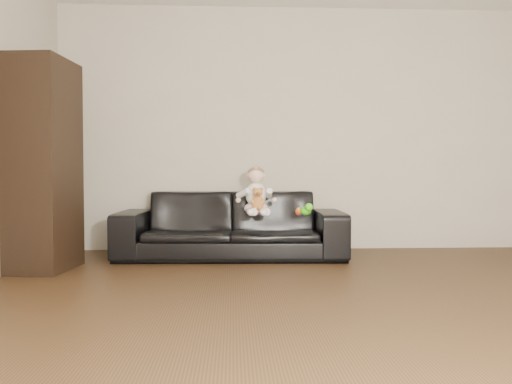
{
  "coord_description": "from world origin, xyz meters",
  "views": [
    {
      "loc": [
        -0.66,
        -2.63,
        0.81
      ],
      "look_at": [
        -0.44,
        2.14,
        0.64
      ],
      "focal_mm": 35.0,
      "sensor_mm": 36.0,
      "label": 1
    }
  ],
  "objects_px": {
    "cabinet": "(43,165)",
    "toy_blue_disc": "(301,214)",
    "sofa": "(231,224)",
    "teddy_bear": "(258,199)",
    "toy_rattle": "(299,212)",
    "baby": "(256,194)",
    "toy_green": "(306,211)"
  },
  "relations": [
    {
      "from": "cabinet",
      "to": "toy_blue_disc",
      "type": "distance_m",
      "value": 2.34
    },
    {
      "from": "sofa",
      "to": "teddy_bear",
      "type": "bearing_deg",
      "value": -44.28
    },
    {
      "from": "sofa",
      "to": "cabinet",
      "type": "xyz_separation_m",
      "value": [
        -1.58,
        -0.6,
        0.57
      ]
    },
    {
      "from": "teddy_bear",
      "to": "toy_rattle",
      "type": "distance_m",
      "value": 0.42
    },
    {
      "from": "sofa",
      "to": "cabinet",
      "type": "height_order",
      "value": "cabinet"
    },
    {
      "from": "sofa",
      "to": "cabinet",
      "type": "bearing_deg",
      "value": -157.48
    },
    {
      "from": "toy_rattle",
      "to": "baby",
      "type": "bearing_deg",
      "value": 170.25
    },
    {
      "from": "toy_green",
      "to": "toy_rattle",
      "type": "height_order",
      "value": "toy_green"
    },
    {
      "from": "sofa",
      "to": "baby",
      "type": "bearing_deg",
      "value": -24.52
    },
    {
      "from": "toy_rattle",
      "to": "cabinet",
      "type": "bearing_deg",
      "value": -169.51
    },
    {
      "from": "cabinet",
      "to": "toy_green",
      "type": "relative_size",
      "value": 13.84
    },
    {
      "from": "cabinet",
      "to": "toy_blue_disc",
      "type": "bearing_deg",
      "value": 17.59
    },
    {
      "from": "sofa",
      "to": "toy_rattle",
      "type": "xyz_separation_m",
      "value": [
        0.64,
        -0.19,
        0.13
      ]
    },
    {
      "from": "toy_blue_disc",
      "to": "sofa",
      "type": "bearing_deg",
      "value": 168.21
    },
    {
      "from": "sofa",
      "to": "toy_blue_disc",
      "type": "relative_size",
      "value": 24.99
    },
    {
      "from": "toy_blue_disc",
      "to": "baby",
      "type": "bearing_deg",
      "value": 177.13
    },
    {
      "from": "sofa",
      "to": "toy_rattle",
      "type": "height_order",
      "value": "sofa"
    },
    {
      "from": "toy_green",
      "to": "cabinet",
      "type": "bearing_deg",
      "value": -170.47
    },
    {
      "from": "teddy_bear",
      "to": "toy_green",
      "type": "distance_m",
      "value": 0.47
    },
    {
      "from": "cabinet",
      "to": "baby",
      "type": "bearing_deg",
      "value": 20.86
    },
    {
      "from": "baby",
      "to": "cabinet",
      "type": "bearing_deg",
      "value": 175.24
    },
    {
      "from": "baby",
      "to": "toy_rattle",
      "type": "height_order",
      "value": "baby"
    },
    {
      "from": "baby",
      "to": "toy_blue_disc",
      "type": "relative_size",
      "value": 5.25
    },
    {
      "from": "sofa",
      "to": "teddy_bear",
      "type": "xyz_separation_m",
      "value": [
        0.25,
        -0.26,
        0.26
      ]
    },
    {
      "from": "toy_green",
      "to": "toy_blue_disc",
      "type": "bearing_deg",
      "value": 113.64
    },
    {
      "from": "toy_rattle",
      "to": "sofa",
      "type": "bearing_deg",
      "value": 163.71
    },
    {
      "from": "toy_green",
      "to": "toy_blue_disc",
      "type": "relative_size",
      "value": 1.46
    },
    {
      "from": "toy_rattle",
      "to": "toy_blue_disc",
      "type": "distance_m",
      "value": 0.06
    },
    {
      "from": "cabinet",
      "to": "baby",
      "type": "distance_m",
      "value": 1.9
    },
    {
      "from": "toy_blue_disc",
      "to": "toy_rattle",
      "type": "bearing_deg",
      "value": -121.74
    },
    {
      "from": "sofa",
      "to": "cabinet",
      "type": "distance_m",
      "value": 1.78
    },
    {
      "from": "sofa",
      "to": "teddy_bear",
      "type": "relative_size",
      "value": 10.35
    }
  ]
}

